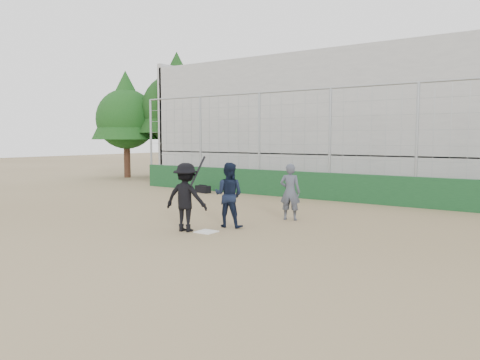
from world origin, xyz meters
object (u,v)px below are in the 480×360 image
Objects in this scene: batter_at_plate at (186,197)px; equipment_bag at (203,189)px; catcher_crouched at (229,206)px; umpire at (290,195)px.

equipment_bag is (-4.71, 6.35, -0.68)m from batter_at_plate.
catcher_crouched is at bearing -45.56° from equipment_bag.
umpire is at bearing 64.90° from batter_at_plate.
catcher_crouched is 1.97m from umpire.
equipment_bag is (-6.02, 3.56, -0.55)m from umpire.
catcher_crouched is 0.79× the size of umpire.
batter_at_plate reaches higher than catcher_crouched.
catcher_crouched reaches higher than equipment_bag.
batter_at_plate is 1.15m from catcher_crouched.
batter_at_plate reaches higher than umpire.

